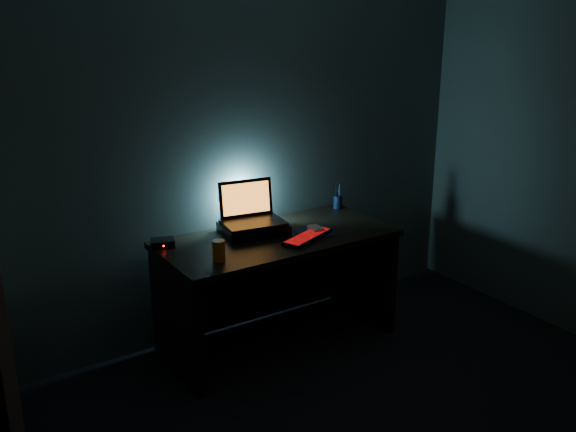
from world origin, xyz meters
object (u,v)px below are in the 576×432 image
at_px(router, 163,243).
at_px(mouse, 316,229).
at_px(pen_cup, 338,202).
at_px(juice_glass, 219,251).
at_px(laptop, 250,213).
at_px(keyboard, 308,237).

bearing_deg(router, mouse, -0.29).
distance_m(pen_cup, juice_glass, 1.26).
relative_size(laptop, mouse, 3.65).
bearing_deg(keyboard, juice_glass, 160.01).
distance_m(mouse, router, 0.96).
bearing_deg(keyboard, router, 133.12).
xyz_separation_m(mouse, router, (-0.92, 0.30, 0.00)).
relative_size(mouse, pen_cup, 1.24).
bearing_deg(pen_cup, router, -177.80).
xyz_separation_m(pen_cup, juice_glass, (-1.18, -0.45, 0.02)).
relative_size(keyboard, juice_glass, 3.34).
relative_size(juice_glass, router, 0.76).
distance_m(mouse, juice_glass, 0.75).
relative_size(mouse, juice_glass, 0.92).
distance_m(laptop, mouse, 0.43).
xyz_separation_m(juice_glass, router, (-0.18, 0.39, -0.04)).
bearing_deg(juice_glass, mouse, 7.36).
height_order(pen_cup, juice_glass, juice_glass).
bearing_deg(laptop, pen_cup, 15.05).
bearing_deg(mouse, juice_glass, -164.65).
distance_m(mouse, pen_cup, 0.56).
height_order(mouse, pen_cup, pen_cup).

